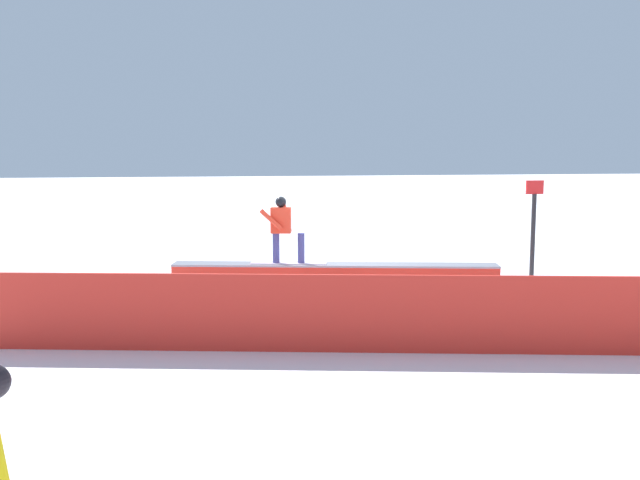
{
  "coord_description": "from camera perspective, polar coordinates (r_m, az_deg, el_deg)",
  "views": [
    {
      "loc": [
        2.72,
        14.11,
        2.97
      ],
      "look_at": [
        0.46,
        0.9,
        1.23
      ],
      "focal_mm": 40.3,
      "sensor_mm": 36.0,
      "label": 1
    }
  ],
  "objects": [
    {
      "name": "safety_fence",
      "position": [
        10.47,
        5.64,
        -5.87
      ],
      "size": [
        12.63,
        2.69,
        1.15
      ],
      "primitive_type": "cube",
      "rotation": [
        0.0,
        0.0,
        -0.21
      ],
      "color": "red",
      "rests_on": "ground_plane"
    },
    {
      "name": "grind_box",
      "position": [
        14.62,
        1.18,
        -3.21
      ],
      "size": [
        6.55,
        1.85,
        0.62
      ],
      "color": "red",
      "rests_on": "ground_plane"
    },
    {
      "name": "trail_marker",
      "position": [
        16.41,
        16.57,
        0.88
      ],
      "size": [
        0.4,
        0.1,
        2.25
      ],
      "color": "#262628",
      "rests_on": "ground_plane"
    },
    {
      "name": "snowboarder",
      "position": [
        14.51,
        -2.95,
        0.99
      ],
      "size": [
        1.56,
        0.61,
        1.36
      ],
      "color": "silver",
      "rests_on": "grind_box"
    },
    {
      "name": "ground_plane",
      "position": [
        14.67,
        1.17,
        -4.29
      ],
      "size": [
        120.0,
        120.0,
        0.0
      ],
      "primitive_type": "plane",
      "color": "white"
    }
  ]
}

